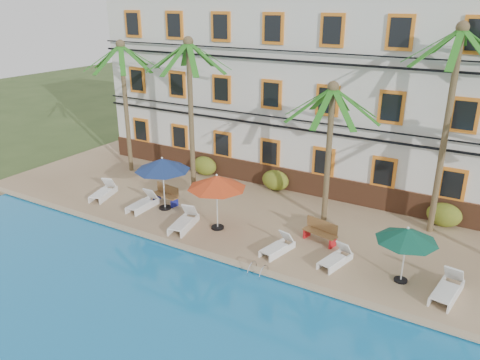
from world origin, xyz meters
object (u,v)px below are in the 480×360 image
Objects in this scene: lounger_c at (184,221)px; pool_ladder at (258,272)px; umbrella_green at (407,235)px; lounger_d at (278,246)px; palm_a at (124,89)px; lounger_f at (447,289)px; umbrella_blue at (162,165)px; bench_right at (321,231)px; palm_c at (330,132)px; lounger_e at (336,258)px; bench_left at (166,194)px; palm_d at (450,106)px; lounger_a at (104,192)px; umbrella_red at (217,182)px; lounger_b at (143,203)px; palm_b at (190,96)px.

lounger_c reaches higher than pool_ladder.
umbrella_green reaches higher than lounger_d.
lounger_f is (18.15, -4.06, -4.54)m from palm_a.
umbrella_blue is 1.68× the size of bench_right.
palm_c is at bearing 21.46° from umbrella_blue.
palm_c is 5.53m from lounger_e.
bench_left is at bearing 172.25° from lounger_e.
pool_ladder is (-0.46, -5.52, -4.15)m from palm_c.
palm_d is 5.95m from umbrella_green.
palm_c is 3.20× the size of lounger_f.
lounger_e is 1.11× the size of bench_right.
palm_d reaches higher than umbrella_blue.
lounger_f is at bearing -15.92° from bench_right.
palm_a is at bearing 113.15° from lounger_a.
palm_c is at bearing 82.44° from lounger_d.
umbrella_blue is 1.03× the size of umbrella_red.
palm_c is 2.47× the size of umbrella_red.
umbrella_blue is at bearing -58.30° from bench_left.
lounger_c is (-9.31, -0.55, -1.56)m from umbrella_green.
umbrella_red is 1.40× the size of lounger_b.
lounger_f is 5.37m from bench_right.
palm_c reaches higher than umbrella_green.
lounger_a is at bearing -174.09° from bench_right.
palm_b is 10.62× the size of pool_ladder.
umbrella_blue is 3.39m from umbrella_red.
palm_b is at bearing 40.78° from lounger_a.
bench_left is (0.57, 1.10, 0.19)m from lounger_b.
umbrella_green is at bearing -5.77° from bench_left.
palm_a is 3.84× the size of lounger_a.
bench_left is (-2.39, 1.73, 0.17)m from lounger_c.
lounger_e is 4.00m from lounger_f.
lounger_b is at bearing 167.92° from lounger_c.
palm_b reaches higher than umbrella_blue.
lounger_d is 1.12× the size of bench_left.
bench_right is (-3.78, -3.33, -5.09)m from palm_d.
umbrella_red reaches higher than pool_ladder.
lounger_f is (4.00, -0.07, 0.04)m from lounger_e.
umbrella_green is (11.47, -3.17, -3.21)m from palm_b.
umbrella_blue is 1.52× the size of lounger_d.
lounger_a is 2.71m from lounger_b.
palm_d is 11.79× the size of pool_ladder.
palm_c is at bearing 41.01° from umbrella_red.
lounger_a is at bearing 167.53° from pool_ladder.
umbrella_red reaches higher than lounger_f.
umbrella_red is 3.81m from lounger_d.
palm_c is (7.23, 0.22, -0.91)m from palm_b.
palm_a is at bearing 153.05° from pool_ladder.
palm_c reaches higher than lounger_e.
lounger_f reaches higher than lounger_e.
lounger_d is (-4.74, -0.39, -1.60)m from umbrella_green.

